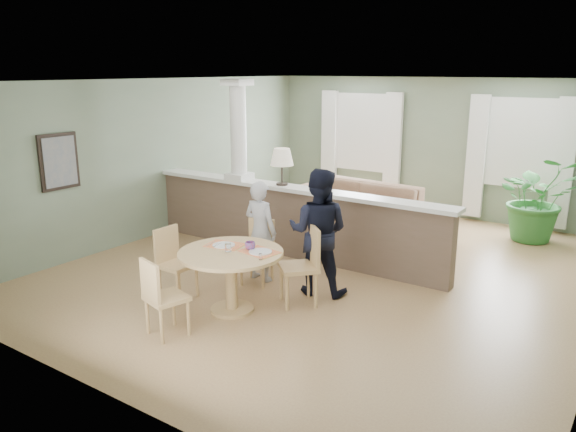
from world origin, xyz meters
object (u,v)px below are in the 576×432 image
Objects in this scene: houseplant at (537,198)px; chair_far_boy at (259,248)px; sofa at (353,207)px; chair_near at (160,294)px; chair_side at (173,259)px; chair_far_man at (305,262)px; child_person at (261,231)px; man_person at (318,232)px; dining_table at (232,264)px.

houseplant reaches higher than chair_far_boy.
sofa is 3.29× the size of chair_near.
sofa is 4.09m from chair_side.
chair_far_man is 0.71× the size of child_person.
man_person is at bearing -50.18° from chair_side.
man_person is (0.75, 2.04, 0.33)m from chair_near.
chair_far_boy is 0.96× the size of chair_side.
chair_far_boy reaches higher than dining_table.
man_person reaches higher than chair_near.
man_person is at bearing -175.04° from child_person.
chair_side reaches higher than dining_table.
child_person is (-0.03, 0.09, 0.22)m from chair_far_boy.
chair_far_man reaches higher than dining_table.
houseplant is 4.82m from chair_far_man.
man_person is at bearing -4.86° from chair_far_boy.
man_person is at bearing -94.81° from chair_near.
child_person reaches higher than chair_side.
child_person is at bearing 108.69° from dining_table.
sofa is at bearing -85.05° from child_person.
chair_far_boy is (-0.32, 0.95, -0.12)m from dining_table.
houseplant is (2.89, 1.16, 0.31)m from sofa.
sofa is 3.23× the size of chair_side.
chair_far_man is 1.11× the size of chair_near.
houseplant is at bearing 64.96° from dining_table.
sofa is at bearing -158.20° from houseplant.
child_person is (-0.15, 2.00, 0.21)m from chair_near.
chair_near is at bearing -101.93° from dining_table.
sofa is at bearing 96.93° from dining_table.
child_person is (-0.35, 1.04, 0.10)m from dining_table.
man_person is at bearing -114.55° from houseplant.
child_person is (-0.95, 0.35, 0.15)m from chair_far_man.
chair_far_man reaches higher than chair_side.
dining_table is 1.38× the size of chair_side.
chair_near is 0.64× the size of child_person.
man_person reaches higher than chair_far_man.
child_person reaches higher than chair_far_boy.
chair_far_man is at bearing 49.07° from dining_table.
chair_far_boy is (0.16, -3.04, 0.05)m from sofa.
sofa is 3.13m from houseplant.
man_person reaches higher than chair_side.
chair_near reaches higher than sofa.
sofa is 4.02m from dining_table.
man_person reaches higher than houseplant.
houseplant reaches higher than chair_side.
sofa is 4.96m from chair_near.
chair_far_man is at bearing -66.85° from sofa.
chair_far_boy is at bearing 108.74° from dining_table.
houseplant reaches higher than sofa.
houseplant is 1.62× the size of chair_side.
man_person is (1.46, 1.15, 0.32)m from chair_side.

